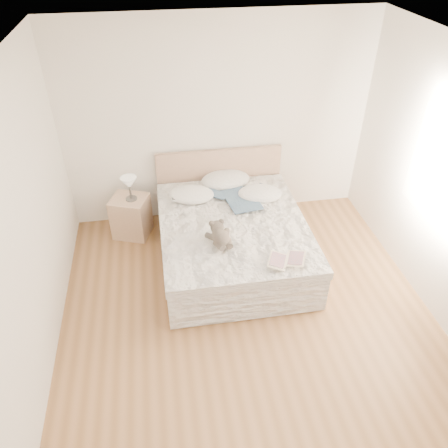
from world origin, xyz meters
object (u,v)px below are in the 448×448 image
at_px(bed, 232,237).
at_px(table_lamp, 129,184).
at_px(teddy_bear, 221,242).
at_px(nightstand, 131,216).
at_px(childrens_book, 287,260).
at_px(photo_book, 182,197).

height_order(bed, table_lamp, bed).
bearing_deg(teddy_bear, table_lamp, 118.21).
distance_m(nightstand, table_lamp, 0.51).
bearing_deg(nightstand, bed, -28.99).
height_order(table_lamp, childrens_book, table_lamp).
bearing_deg(childrens_book, photo_book, 148.82).
bearing_deg(nightstand, teddy_bear, -49.43).
relative_size(nightstand, photo_book, 1.79).
distance_m(photo_book, childrens_book, 1.71).
bearing_deg(childrens_book, bed, 139.38).
distance_m(bed, photo_book, 0.82).
bearing_deg(photo_book, bed, -46.48).
bearing_deg(photo_book, table_lamp, 163.07).
distance_m(photo_book, teddy_bear, 1.07).
distance_m(bed, nightstand, 1.41).
height_order(photo_book, teddy_bear, teddy_bear).
relative_size(bed, photo_book, 6.85).
height_order(bed, childrens_book, bed).
relative_size(bed, nightstand, 3.83).
relative_size(childrens_book, teddy_bear, 1.11).
relative_size(nightstand, teddy_bear, 1.57).
relative_size(photo_book, teddy_bear, 0.88).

